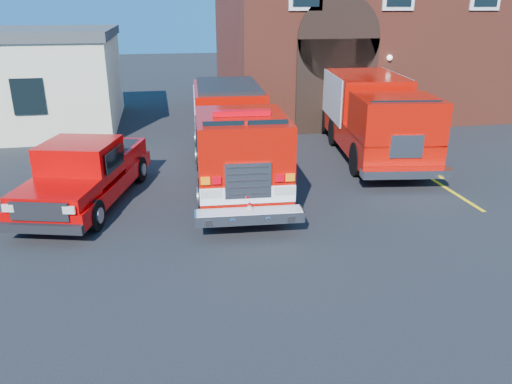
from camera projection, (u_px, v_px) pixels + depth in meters
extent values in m
plane|color=black|center=(247.00, 223.00, 12.94)|extent=(100.00, 100.00, 0.00)
cube|color=yellow|center=(454.00, 193.00, 15.01)|extent=(0.12, 3.00, 0.01)
cube|color=yellow|center=(407.00, 164.00, 17.77)|extent=(0.12, 3.00, 0.01)
cube|color=yellow|center=(373.00, 142.00, 20.53)|extent=(0.12, 3.00, 0.01)
cube|color=maroon|center=(370.00, 32.00, 26.01)|extent=(15.00, 10.00, 8.00)
cube|color=black|center=(336.00, 87.00, 21.47)|extent=(3.60, 0.12, 4.00)
cylinder|color=black|center=(339.00, 39.00, 20.77)|extent=(3.60, 0.12, 3.60)
cube|color=#E5E6C3|center=(2.00, 83.00, 22.59)|extent=(10.00, 8.00, 4.00)
cube|color=black|center=(28.00, 97.00, 19.24)|extent=(1.20, 0.10, 1.40)
cylinder|color=black|center=(205.00, 197.00, 13.26)|extent=(0.39, 1.05, 1.03)
cylinder|color=black|center=(281.00, 194.00, 13.51)|extent=(0.39, 1.05, 1.03)
cube|color=#BA0C03|center=(234.00, 154.00, 16.07)|extent=(2.88, 8.56, 0.84)
cube|color=#BA0C03|center=(228.00, 108.00, 17.69)|extent=(2.60, 4.26, 1.50)
cube|color=#BA0C03|center=(242.00, 142.00, 13.15)|extent=(2.53, 3.14, 1.40)
cube|color=black|center=(246.00, 139.00, 11.94)|extent=(2.06, 0.21, 0.88)
cube|color=#C1000D|center=(241.00, 113.00, 12.88)|extent=(1.51, 0.41, 0.13)
cube|color=white|center=(248.00, 195.00, 12.07)|extent=(2.34, 0.21, 0.41)
cube|color=silver|center=(248.00, 181.00, 11.93)|extent=(1.12, 0.13, 0.88)
cube|color=silver|center=(250.00, 216.00, 11.98)|extent=(2.65, 0.68, 0.26)
cube|color=#B7B7BF|center=(195.00, 109.00, 17.55)|extent=(0.26, 3.36, 1.22)
cube|color=#B7B7BF|center=(261.00, 108.00, 17.83)|extent=(0.26, 3.36, 1.22)
sphere|color=beige|center=(249.00, 209.00, 11.91)|extent=(0.13, 0.13, 0.12)
sphere|color=beige|center=(250.00, 205.00, 11.88)|extent=(0.10, 0.10, 0.10)
sphere|color=beige|center=(248.00, 204.00, 11.87)|extent=(0.04, 0.04, 0.04)
sphere|color=beige|center=(251.00, 204.00, 11.88)|extent=(0.04, 0.04, 0.04)
ellipsoid|color=#B50008|center=(249.00, 204.00, 11.87)|extent=(0.11, 0.11, 0.06)
cylinder|color=#B50008|center=(250.00, 205.00, 11.87)|extent=(0.12, 0.12, 0.01)
cylinder|color=black|center=(26.00, 213.00, 12.53)|extent=(0.49, 0.85, 0.80)
cylinder|color=black|center=(94.00, 215.00, 12.39)|extent=(0.49, 0.85, 0.80)
cube|color=#B70102|center=(88.00, 184.00, 14.14)|extent=(3.42, 5.85, 0.45)
cube|color=#B70102|center=(55.00, 195.00, 12.18)|extent=(2.18, 1.95, 0.35)
cube|color=#B70102|center=(80.00, 160.00, 13.58)|extent=(2.26, 2.23, 1.00)
cube|color=#B70102|center=(107.00, 154.00, 15.50)|extent=(2.34, 2.52, 0.55)
cube|color=black|center=(40.00, 229.00, 11.53)|extent=(2.01, 0.69, 0.22)
cylinder|color=black|center=(358.00, 159.00, 16.35)|extent=(0.51, 1.16, 1.12)
cylinder|color=black|center=(425.00, 158.00, 16.45)|extent=(0.51, 1.16, 1.12)
cube|color=#BA0C03|center=(370.00, 130.00, 18.96)|extent=(3.67, 8.41, 0.92)
cube|color=#BA0C03|center=(362.00, 92.00, 19.97)|extent=(3.24, 5.39, 1.53)
cube|color=#BA0C03|center=(396.00, 118.00, 15.92)|extent=(2.86, 2.78, 1.32)
cube|color=#B7B7BF|center=(330.00, 95.00, 19.95)|extent=(0.65, 4.23, 1.73)
cube|color=#B7B7BF|center=(393.00, 95.00, 20.07)|extent=(0.65, 4.23, 1.73)
cube|color=silver|center=(406.00, 173.00, 15.02)|extent=(2.78, 0.84, 0.25)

